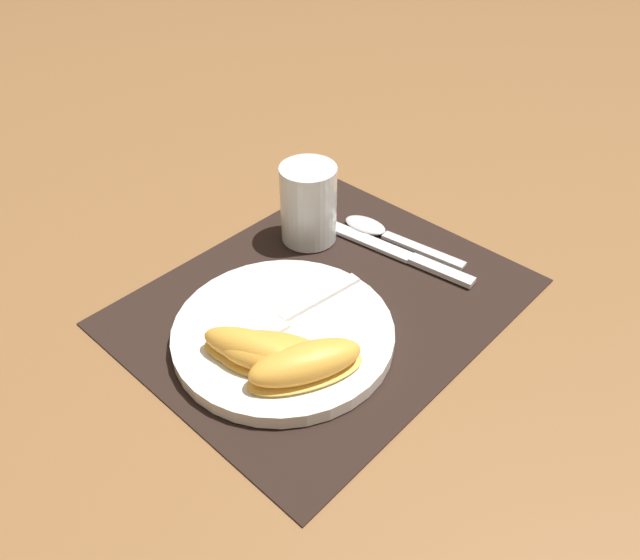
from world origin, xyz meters
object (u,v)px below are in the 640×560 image
(juice_glass, at_px, (309,208))
(spoon, at_px, (380,232))
(knife, at_px, (400,254))
(fork, at_px, (286,316))
(citrus_wedge_2, at_px, (306,364))
(citrus_wedge_0, at_px, (258,352))
(plate, at_px, (283,334))
(citrus_wedge_1, at_px, (274,354))

(juice_glass, distance_m, spoon, 0.10)
(juice_glass, height_order, knife, juice_glass)
(fork, distance_m, citrus_wedge_2, 0.09)
(fork, relative_size, citrus_wedge_0, 1.37)
(citrus_wedge_0, bearing_deg, plate, 18.80)
(spoon, distance_m, citrus_wedge_2, 0.28)
(knife, bearing_deg, citrus_wedge_2, -165.19)
(citrus_wedge_1, distance_m, citrus_wedge_2, 0.03)
(plate, distance_m, knife, 0.20)
(plate, height_order, juice_glass, juice_glass)
(plate, xyz_separation_m, spoon, (0.22, 0.05, -0.00))
(knife, xyz_separation_m, spoon, (0.02, 0.05, 0.00))
(knife, distance_m, citrus_wedge_0, 0.26)
(citrus_wedge_1, bearing_deg, citrus_wedge_0, 125.02)
(fork, bearing_deg, citrus_wedge_2, -121.61)
(fork, bearing_deg, citrus_wedge_1, -144.18)
(fork, xyz_separation_m, citrus_wedge_0, (-0.06, -0.03, 0.01))
(plate, xyz_separation_m, citrus_wedge_0, (-0.05, -0.02, 0.02))
(spoon, xyz_separation_m, fork, (-0.21, -0.04, 0.01))
(knife, bearing_deg, citrus_wedge_1, -173.22)
(plate, bearing_deg, spoon, 11.66)
(citrus_wedge_0, bearing_deg, spoon, 13.02)
(citrus_wedge_0, bearing_deg, citrus_wedge_2, -66.76)
(citrus_wedge_0, relative_size, citrus_wedge_2, 1.02)
(plate, xyz_separation_m, juice_glass, (0.16, 0.11, 0.04))
(fork, height_order, citrus_wedge_2, citrus_wedge_2)
(knife, distance_m, spoon, 0.05)
(plate, height_order, citrus_wedge_0, citrus_wedge_0)
(citrus_wedge_1, bearing_deg, plate, 36.40)
(plate, bearing_deg, citrus_wedge_1, -143.60)
(citrus_wedge_0, height_order, citrus_wedge_2, same)
(plate, relative_size, spoon, 1.35)
(citrus_wedge_1, bearing_deg, fork, 35.82)
(juice_glass, relative_size, citrus_wedge_2, 0.81)
(juice_glass, bearing_deg, plate, -144.38)
(knife, height_order, fork, fork)
(juice_glass, height_order, citrus_wedge_1, juice_glass)
(fork, bearing_deg, spoon, 9.91)
(knife, xyz_separation_m, citrus_wedge_0, (-0.26, -0.02, 0.03))
(juice_glass, distance_m, citrus_wedge_1, 0.24)
(citrus_wedge_0, bearing_deg, fork, 22.46)
(spoon, relative_size, fork, 0.99)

